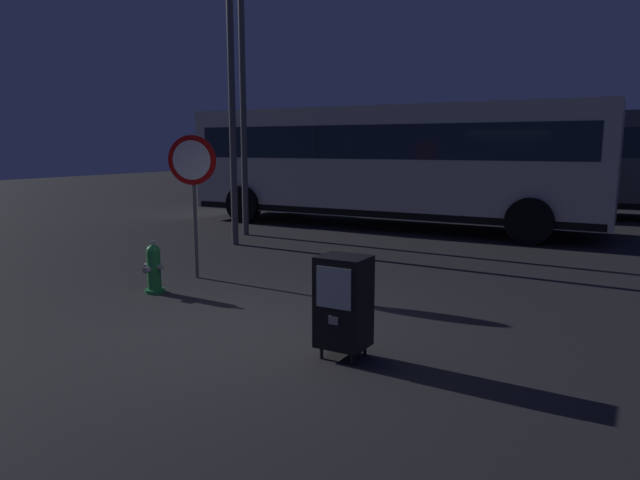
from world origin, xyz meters
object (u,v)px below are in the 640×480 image
object	(u,v)px
fire_hydrant	(154,268)
stop_sign	(193,176)
street_light_near_right	(242,34)
street_light_near_left	(230,5)
bus_near	(389,160)
newspaper_box_primary	(343,301)
bus_far	(544,158)

from	to	relation	value
fire_hydrant	stop_sign	world-z (taller)	stop_sign
fire_hydrant	street_light_near_right	xyz separation A→B (m)	(-2.11, 4.95, 4.16)
fire_hydrant	street_light_near_left	xyz separation A→B (m)	(-1.49, 3.76, 4.46)
bus_near	street_light_near_right	xyz separation A→B (m)	(-2.31, -3.01, 2.80)
stop_sign	bus_near	size ratio (longest dim) A/B	0.21
stop_sign	newspaper_box_primary	bearing A→B (deg)	-27.93
bus_near	street_light_near_right	bearing A→B (deg)	-128.76
newspaper_box_primary	stop_sign	size ratio (longest dim) A/B	0.46
newspaper_box_primary	stop_sign	xyz separation A→B (m)	(-3.60, 1.91, 1.03)
bus_near	street_light_near_left	xyz separation A→B (m)	(-1.70, -4.20, 3.11)
street_light_near_left	street_light_near_right	xyz separation A→B (m)	(-0.61, 1.18, -0.31)
newspaper_box_primary	stop_sign	world-z (taller)	stop_sign
bus_near	street_light_near_right	size ratio (longest dim) A/B	1.34
newspaper_box_primary	stop_sign	distance (m)	4.21
newspaper_box_primary	bus_far	size ratio (longest dim) A/B	0.10
fire_hydrant	bus_far	distance (m)	13.26
stop_sign	street_light_near_left	world-z (taller)	street_light_near_left
bus_far	street_light_near_left	size ratio (longest dim) A/B	1.26
fire_hydrant	bus_near	world-z (taller)	bus_near
stop_sign	street_light_near_left	size ratio (longest dim) A/B	0.26
street_light_near_left	bus_near	bearing A→B (deg)	67.95
fire_hydrant	street_light_near_left	distance (m)	6.03
fire_hydrant	newspaper_box_primary	size ratio (longest dim) A/B	0.73
stop_sign	street_light_near_left	distance (m)	4.46
bus_far	newspaper_box_primary	bearing A→B (deg)	-93.26
newspaper_box_primary	street_light_near_right	xyz separation A→B (m)	(-5.60, 5.86, 3.94)
newspaper_box_primary	bus_far	distance (m)	13.75
newspaper_box_primary	bus_near	bearing A→B (deg)	110.33
fire_hydrant	street_light_near_right	world-z (taller)	street_light_near_right
stop_sign	bus_far	size ratio (longest dim) A/B	0.21
bus_far	street_light_near_right	world-z (taller)	street_light_near_right
stop_sign	bus_near	distance (m)	6.97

